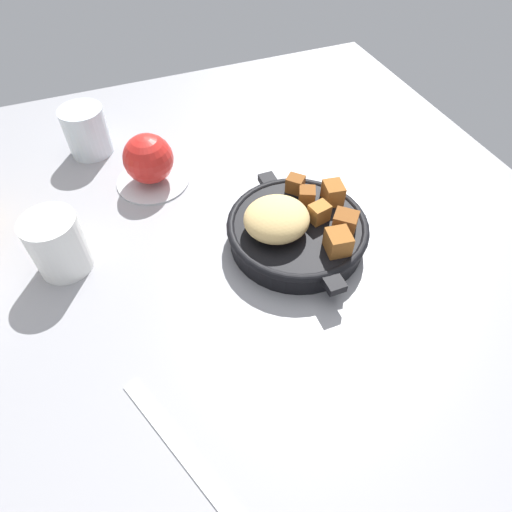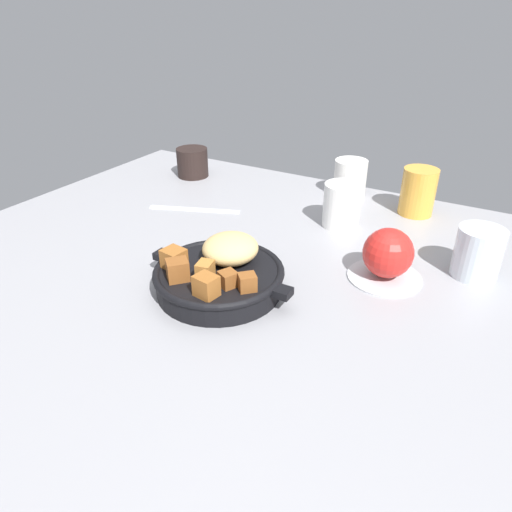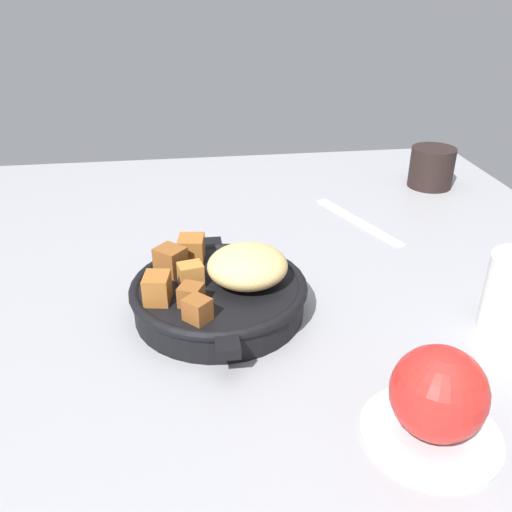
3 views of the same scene
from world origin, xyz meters
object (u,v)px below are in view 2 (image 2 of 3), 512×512
(butter_knife, at_px, (194,209))
(ceramic_mug_white, at_px, (350,178))
(cast_iron_skillet, at_px, (220,273))
(coffee_mug_dark, at_px, (192,162))
(white_creamer_pitcher, at_px, (342,205))
(red_apple, at_px, (388,253))
(water_glass_short, at_px, (478,253))
(juice_glass_amber, at_px, (418,192))

(butter_knife, xyz_separation_m, ceramic_mug_white, (0.26, 0.24, 0.04))
(cast_iron_skillet, distance_m, coffee_mug_dark, 0.54)
(ceramic_mug_white, height_order, white_creamer_pitcher, white_creamer_pitcher)
(cast_iron_skillet, distance_m, white_creamer_pitcher, 0.32)
(cast_iron_skillet, xyz_separation_m, red_apple, (0.21, 0.16, 0.02))
(coffee_mug_dark, distance_m, white_creamer_pitcher, 0.44)
(cast_iron_skillet, xyz_separation_m, coffee_mug_dark, (-0.36, 0.41, 0.01))
(coffee_mug_dark, xyz_separation_m, water_glass_short, (0.69, -0.16, 0.01))
(cast_iron_skillet, bearing_deg, ceramic_mug_white, 85.73)
(water_glass_short, relative_size, white_creamer_pitcher, 0.95)
(coffee_mug_dark, bearing_deg, ceramic_mug_white, 10.08)
(ceramic_mug_white, bearing_deg, water_glass_short, -37.85)
(red_apple, bearing_deg, butter_knife, 170.85)
(red_apple, xyz_separation_m, white_creamer_pitcher, (-0.14, 0.15, -0.00))
(water_glass_short, bearing_deg, cast_iron_skillet, -144.06)
(butter_knife, relative_size, ceramic_mug_white, 2.37)
(cast_iron_skillet, height_order, red_apple, red_apple)
(water_glass_short, height_order, ceramic_mug_white, same)
(red_apple, bearing_deg, juice_glass_amber, 94.09)
(red_apple, bearing_deg, white_creamer_pitcher, 131.59)
(cast_iron_skillet, bearing_deg, water_glass_short, 35.94)
(ceramic_mug_white, bearing_deg, juice_glass_amber, -9.76)
(butter_knife, xyz_separation_m, white_creamer_pitcher, (0.30, 0.08, 0.04))
(juice_glass_amber, bearing_deg, red_apple, -85.91)
(white_creamer_pitcher, bearing_deg, red_apple, -48.41)
(coffee_mug_dark, bearing_deg, water_glass_short, -13.31)
(cast_iron_skillet, distance_m, butter_knife, 0.32)
(cast_iron_skillet, relative_size, butter_knife, 1.23)
(coffee_mug_dark, height_order, white_creamer_pitcher, white_creamer_pitcher)
(white_creamer_pitcher, bearing_deg, cast_iron_skillet, -103.85)
(butter_knife, height_order, white_creamer_pitcher, white_creamer_pitcher)
(ceramic_mug_white, xyz_separation_m, white_creamer_pitcher, (0.04, -0.16, 0.00))
(cast_iron_skillet, xyz_separation_m, water_glass_short, (0.34, 0.24, 0.01))
(ceramic_mug_white, bearing_deg, red_apple, -60.64)
(butter_knife, distance_m, water_glass_short, 0.56)
(water_glass_short, bearing_deg, white_creamer_pitcher, 164.68)
(coffee_mug_dark, bearing_deg, butter_knife, -52.69)
(white_creamer_pitcher, bearing_deg, coffee_mug_dark, 167.90)
(cast_iron_skillet, distance_m, red_apple, 0.27)
(butter_knife, bearing_deg, juice_glass_amber, 6.44)
(coffee_mug_dark, height_order, ceramic_mug_white, ceramic_mug_white)
(cast_iron_skillet, height_order, juice_glass_amber, juice_glass_amber)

